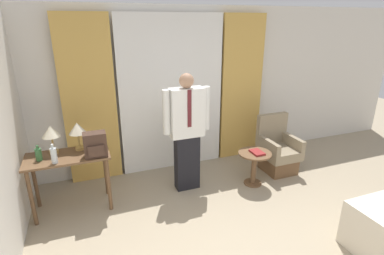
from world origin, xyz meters
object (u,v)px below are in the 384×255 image
(armchair, at_px, (277,152))
(book, at_px, (257,152))
(desk, at_px, (69,165))
(table_lamp_right, at_px, (77,130))
(table_lamp_left, at_px, (51,133))
(side_table, at_px, (254,163))
(bottle_by_lamp, at_px, (54,155))
(person, at_px, (187,129))
(bottle_near_edge, at_px, (39,154))
(backpack, at_px, (95,145))

(armchair, height_order, book, armchair)
(desk, xyz_separation_m, table_lamp_right, (0.16, 0.14, 0.43))
(table_lamp_left, distance_m, side_table, 2.95)
(table_lamp_right, relative_size, bottle_by_lamp, 1.54)
(person, bearing_deg, book, -16.64)
(side_table, bearing_deg, desk, 173.12)
(bottle_near_edge, distance_m, bottle_by_lamp, 0.24)
(backpack, bearing_deg, table_lamp_right, 123.07)
(backpack, bearing_deg, desk, 155.88)
(desk, xyz_separation_m, person, (1.65, -0.04, 0.30))
(armchair, xyz_separation_m, side_table, (-0.63, -0.27, 0.02))
(table_lamp_left, bearing_deg, book, -9.76)
(desk, distance_m, book, 2.70)
(backpack, distance_m, armchair, 3.00)
(desk, xyz_separation_m, armchair, (3.29, -0.05, -0.32))
(backpack, distance_m, book, 2.36)
(bottle_by_lamp, relative_size, book, 1.07)
(armchair, bearing_deg, backpack, -177.90)
(table_lamp_left, relative_size, table_lamp_right, 1.00)
(desk, bearing_deg, person, -1.46)
(armchair, distance_m, side_table, 0.69)
(table_lamp_left, xyz_separation_m, side_table, (2.82, -0.46, -0.72))
(table_lamp_right, bearing_deg, side_table, -10.41)
(backpack, bearing_deg, armchair, 2.10)
(bottle_near_edge, bearing_deg, desk, 5.97)
(table_lamp_left, xyz_separation_m, bottle_by_lamp, (0.02, -0.32, -0.19))
(table_lamp_right, height_order, book, table_lamp_right)
(desk, bearing_deg, bottle_by_lamp, -127.04)
(table_lamp_left, height_order, table_lamp_right, same)
(table_lamp_right, xyz_separation_m, bottle_by_lamp, (-0.30, -0.32, -0.19))
(bottle_by_lamp, height_order, backpack, backpack)
(bottle_by_lamp, bearing_deg, person, 4.53)
(desk, relative_size, book, 4.50)
(table_lamp_right, relative_size, bottle_near_edge, 1.92)
(backpack, height_order, person, person)
(person, bearing_deg, side_table, -15.39)
(table_lamp_right, relative_size, person, 0.22)
(desk, distance_m, person, 1.67)
(person, bearing_deg, bottle_near_edge, 179.76)
(bottle_near_edge, bearing_deg, side_table, -5.50)
(backpack, bearing_deg, bottle_by_lamp, -177.18)
(table_lamp_right, xyz_separation_m, person, (1.48, -0.18, -0.13))
(bottle_near_edge, distance_m, side_table, 3.04)
(table_lamp_left, xyz_separation_m, armchair, (3.45, -0.19, -0.75))
(bottle_by_lamp, relative_size, armchair, 0.26)
(bottle_near_edge, height_order, person, person)
(table_lamp_left, xyz_separation_m, book, (2.84, -0.49, -0.53))
(table_lamp_right, distance_m, bottle_by_lamp, 0.48)
(side_table, bearing_deg, bottle_near_edge, 174.50)
(backpack, bearing_deg, table_lamp_left, 150.11)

